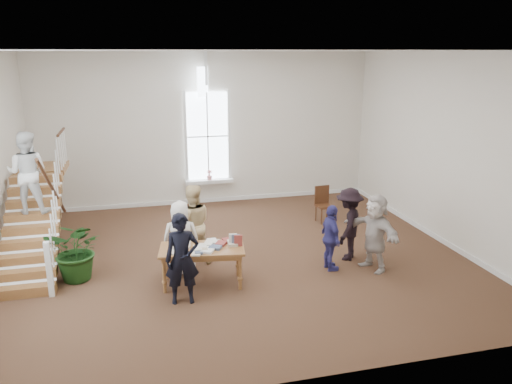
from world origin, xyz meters
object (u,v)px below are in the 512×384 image
object	(u,v)px
floor_plant	(78,250)
library_table	(203,251)
woman_cluster_b	(349,224)
person_yellow	(192,225)
woman_cluster_c	(375,232)
woman_cluster_a	(331,238)
elderly_woman	(181,238)
side_chair	(323,202)
police_officer	(182,259)

from	to	relation	value
floor_plant	library_table	bearing A→B (deg)	-18.67
library_table	woman_cluster_b	xyz separation A→B (m)	(3.32, 0.49, 0.12)
person_yellow	woman_cluster_c	world-z (taller)	person_yellow
woman_cluster_a	floor_plant	bearing A→B (deg)	81.36
library_table	elderly_woman	bearing A→B (deg)	129.66
woman_cluster_a	woman_cluster_c	world-z (taller)	woman_cluster_c
library_table	elderly_woman	xyz separation A→B (m)	(-0.36, 0.60, 0.09)
woman_cluster_c	floor_plant	world-z (taller)	woman_cluster_c
library_table	floor_plant	bearing A→B (deg)	169.95
library_table	woman_cluster_b	size ratio (longest dim) A/B	1.08
elderly_woman	side_chair	size ratio (longest dim) A/B	1.60
woman_cluster_a	side_chair	size ratio (longest dim) A/B	1.46
person_yellow	elderly_woman	bearing A→B (deg)	59.10
library_table	woman_cluster_c	size ratio (longest dim) A/B	1.06
woman_cluster_a	woman_cluster_b	size ratio (longest dim) A/B	0.88
woman_cluster_b	floor_plant	size ratio (longest dim) A/B	1.27
woman_cluster_b	woman_cluster_c	world-z (taller)	woman_cluster_c
police_officer	side_chair	bearing A→B (deg)	44.92
floor_plant	side_chair	bearing A→B (deg)	19.95
woman_cluster_a	floor_plant	distance (m)	5.19
woman_cluster_c	library_table	bearing A→B (deg)	-110.10
woman_cluster_a	floor_plant	xyz separation A→B (m)	(-5.13, 0.78, -0.07)
elderly_woman	woman_cluster_c	distance (m)	4.05
person_yellow	side_chair	distance (m)	4.28
elderly_woman	person_yellow	bearing A→B (deg)	-113.77
police_officer	woman_cluster_a	size ratio (longest dim) A/B	1.20
police_officer	elderly_woman	size ratio (longest dim) A/B	1.09
person_yellow	woman_cluster_c	distance (m)	3.89
person_yellow	woman_cluster_b	xyz separation A→B (m)	(3.38, -0.61, -0.07)
police_officer	side_chair	world-z (taller)	police_officer
police_officer	side_chair	size ratio (longest dim) A/B	1.75
elderly_woman	woman_cluster_c	xyz separation A→B (m)	(3.98, -0.76, 0.04)
library_table	woman_cluster_a	bearing A→B (deg)	9.39
woman_cluster_b	side_chair	bearing A→B (deg)	-153.16
library_table	woman_cluster_a	xyz separation A→B (m)	(2.72, 0.04, 0.02)
police_officer	library_table	bearing A→B (deg)	58.21
elderly_woman	side_chair	distance (m)	4.78
woman_cluster_a	woman_cluster_c	bearing A→B (deg)	-102.54
woman_cluster_c	floor_plant	xyz separation A→B (m)	(-6.03, 0.98, -0.18)
library_table	floor_plant	xyz separation A→B (m)	(-2.41, 0.81, -0.05)
elderly_woman	side_chair	bearing A→B (deg)	-141.99
woman_cluster_a	floor_plant	size ratio (longest dim) A/B	1.11
woman_cluster_b	floor_plant	world-z (taller)	woman_cluster_b
library_table	floor_plant	world-z (taller)	floor_plant
woman_cluster_c	side_chair	xyz separation A→B (m)	(0.12, 3.21, -0.28)
elderly_woman	person_yellow	size ratio (longest dim) A/B	0.89
police_officer	woman_cluster_c	distance (m)	4.11
library_table	side_chair	world-z (taller)	side_chair
floor_plant	side_chair	xyz separation A→B (m)	(6.15, 2.23, -0.10)
police_officer	floor_plant	world-z (taller)	police_officer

